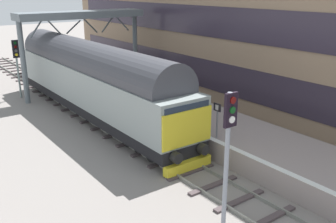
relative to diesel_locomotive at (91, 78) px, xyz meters
name	(u,v)px	position (x,y,z in m)	size (l,w,h in m)	color
ground_plane	(137,142)	(0.00, -5.16, -2.48)	(140.00, 140.00, 0.00)	gray
track_main	(137,141)	(0.00, -5.16, -2.43)	(2.50, 60.00, 0.15)	slate
station_platform	(190,119)	(3.60, -5.16, -1.98)	(4.00, 44.00, 1.01)	gray
diesel_locomotive	(91,78)	(0.00, 0.00, 0.00)	(2.74, 19.00, 4.68)	black
signal_post_near	(227,153)	(-2.37, -14.00, 0.71)	(0.44, 0.22, 5.01)	gray
signal_post_mid	(17,60)	(-2.37, 7.10, 0.26)	(0.44, 0.22, 4.20)	gray
platform_number_sign	(217,115)	(1.98, -9.03, -0.35)	(0.10, 0.44, 1.68)	slate
waiting_passenger	(194,95)	(3.72, -5.34, -0.49)	(0.37, 0.51, 1.64)	#2A3042
overhead_footbridge	(82,20)	(2.05, 5.41, 2.95)	(9.30, 2.00, 6.10)	slate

